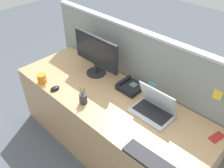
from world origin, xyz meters
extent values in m
plane|color=#4C515B|center=(0.00, 0.00, 0.00)|extent=(10.00, 10.00, 0.00)
cube|color=tan|center=(0.00, 0.00, 0.35)|extent=(2.10, 0.75, 0.70)
cube|color=gray|center=(0.00, 0.41, 0.61)|extent=(2.34, 0.06, 1.23)
cube|color=#B7BAC1|center=(0.00, 0.41, 1.24)|extent=(2.34, 0.07, 0.02)
cube|color=yellow|center=(0.83, 0.38, 0.97)|extent=(0.07, 0.01, 0.09)
cube|color=#66ADD1|center=(0.23, 0.38, 0.74)|extent=(0.09, 0.01, 0.08)
cube|color=beige|center=(-0.52, 0.38, 0.92)|extent=(0.11, 0.01, 0.10)
cylinder|color=#232328|center=(-0.37, 0.18, 0.71)|extent=(0.21, 0.21, 0.02)
cylinder|color=#232328|center=(-0.37, 0.18, 0.77)|extent=(0.04, 0.04, 0.11)
cube|color=#232328|center=(-0.37, 0.20, 0.97)|extent=(0.59, 0.03, 0.32)
cube|color=black|center=(-0.37, 0.18, 0.97)|extent=(0.56, 0.01, 0.29)
cube|color=#B2B5BC|center=(0.44, 0.09, 0.71)|extent=(0.36, 0.24, 0.02)
cube|color=black|center=(0.44, 0.10, 0.73)|extent=(0.32, 0.17, 0.00)
cube|color=#B2B5BC|center=(0.44, 0.16, 0.84)|extent=(0.36, 0.10, 0.24)
cube|color=silver|center=(0.44, 0.16, 0.84)|extent=(0.33, 0.09, 0.21)
cube|color=black|center=(0.08, 0.22, 0.73)|extent=(0.22, 0.19, 0.06)
cube|color=#4C6B5B|center=(0.10, 0.25, 0.76)|extent=(0.07, 0.07, 0.01)
cylinder|color=black|center=(0.00, 0.22, 0.78)|extent=(0.04, 0.17, 0.04)
cube|color=black|center=(0.73, -0.30, 0.72)|extent=(0.45, 0.15, 0.02)
ellipsoid|color=black|center=(-0.45, -0.29, 0.72)|extent=(0.06, 0.10, 0.03)
cylinder|color=#333338|center=(-0.10, -0.22, 0.75)|extent=(0.07, 0.07, 0.10)
cylinder|color=red|center=(-0.09, -0.23, 0.81)|extent=(0.01, 0.01, 0.13)
cylinder|color=black|center=(-0.10, -0.21, 0.81)|extent=(0.01, 0.01, 0.13)
cylinder|color=#238438|center=(-0.10, -0.24, 0.82)|extent=(0.02, 0.02, 0.15)
cube|color=#B22323|center=(0.96, 0.24, 0.71)|extent=(0.09, 0.14, 0.01)
cylinder|color=orange|center=(-0.64, -0.31, 0.75)|extent=(0.09, 0.09, 0.09)
torus|color=orange|center=(-0.59, -0.31, 0.75)|extent=(0.05, 0.01, 0.05)
camera|label=1|loc=(1.23, -1.22, 2.16)|focal=38.10mm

